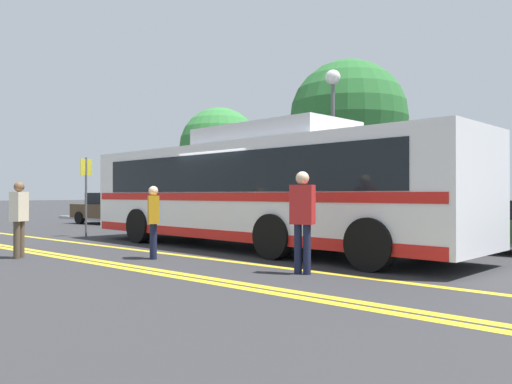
# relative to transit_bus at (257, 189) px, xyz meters

# --- Properties ---
(ground_plane) EXTENTS (220.00, 220.00, 0.00)m
(ground_plane) POSITION_rel_transit_bus_xyz_m (-0.43, -0.25, -1.57)
(ground_plane) COLOR #2D2D30
(lane_strip_0) EXTENTS (31.58, 0.20, 0.01)m
(lane_strip_0) POSITION_rel_transit_bus_xyz_m (-0.02, -2.20, -1.56)
(lane_strip_0) COLOR gold
(lane_strip_0) RESTS_ON ground_plane
(lane_strip_1) EXTENTS (31.58, 0.20, 0.01)m
(lane_strip_1) POSITION_rel_transit_bus_xyz_m (-0.02, -3.96, -1.56)
(lane_strip_1) COLOR gold
(lane_strip_1) RESTS_ON ground_plane
(lane_strip_2) EXTENTS (31.58, 0.20, 0.01)m
(lane_strip_2) POSITION_rel_transit_bus_xyz_m (-0.02, -4.25, -1.56)
(lane_strip_2) COLOR gold
(lane_strip_2) RESTS_ON ground_plane
(curb_strip) EXTENTS (39.58, 0.36, 0.15)m
(curb_strip) POSITION_rel_transit_bus_xyz_m (-0.02, 5.04, -1.49)
(curb_strip) COLOR #99999E
(curb_strip) RESTS_ON ground_plane
(transit_bus) EXTENTS (12.02, 3.31, 3.16)m
(transit_bus) POSITION_rel_transit_bus_xyz_m (0.00, 0.00, 0.00)
(transit_bus) COLOR white
(transit_bus) RESTS_ON ground_plane
(parked_car_0) EXTENTS (4.16, 2.14, 1.50)m
(parked_car_0) POSITION_rel_transit_bus_xyz_m (-12.45, 3.64, -0.82)
(parked_car_0) COLOR #4C3823
(parked_car_0) RESTS_ON ground_plane
(parked_car_1) EXTENTS (4.23, 1.99, 1.43)m
(parked_car_1) POSITION_rel_transit_bus_xyz_m (-7.44, 3.23, -0.85)
(parked_car_1) COLOR #335B33
(parked_car_1) RESTS_ON ground_plane
(parked_car_2) EXTENTS (4.82, 2.05, 1.59)m
(parked_car_2) POSITION_rel_transit_bus_xyz_m (-0.65, 3.73, -0.78)
(parked_car_2) COLOR #9E9EA3
(parked_car_2) RESTS_ON ground_plane
(pedestrian_0) EXTENTS (0.47, 0.41, 1.61)m
(pedestrian_0) POSITION_rel_transit_bus_xyz_m (-0.42, -3.01, -0.66)
(pedestrian_0) COLOR #191E38
(pedestrian_0) RESTS_ON ground_plane
(pedestrian_1) EXTENTS (0.46, 0.32, 1.84)m
(pedestrian_1) POSITION_rel_transit_bus_xyz_m (3.30, -2.56, -0.51)
(pedestrian_1) COLOR #191E38
(pedestrian_1) RESTS_ON ground_plane
(pedestrian_2) EXTENTS (0.42, 0.47, 1.71)m
(pedestrian_2) POSITION_rel_transit_bus_xyz_m (-2.77, -4.91, -0.60)
(pedestrian_2) COLOR brown
(pedestrian_2) RESTS_ON ground_plane
(bus_stop_sign) EXTENTS (0.07, 0.40, 2.68)m
(bus_stop_sign) POSITION_rel_transit_bus_xyz_m (-6.88, -0.88, 0.11)
(bus_stop_sign) COLOR #59595E
(bus_stop_sign) RESTS_ON ground_plane
(street_lamp) EXTENTS (0.55, 0.55, 5.94)m
(street_lamp) POSITION_rel_transit_bus_xyz_m (-1.19, 5.58, 2.95)
(street_lamp) COLOR #59595E
(street_lamp) RESTS_ON ground_plane
(tree_0) EXTENTS (4.28, 4.28, 6.08)m
(tree_0) POSITION_rel_transit_bus_xyz_m (-10.53, 9.09, 2.37)
(tree_0) COLOR #513823
(tree_0) RESTS_ON ground_plane
(tree_1) EXTENTS (4.93, 4.93, 7.06)m
(tree_1) POSITION_rel_transit_bus_xyz_m (-2.27, 8.51, 3.02)
(tree_1) COLOR #513823
(tree_1) RESTS_ON ground_plane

